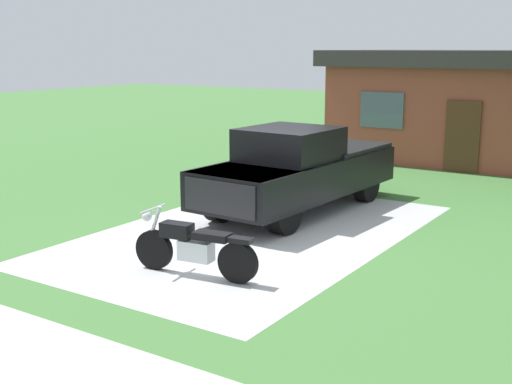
# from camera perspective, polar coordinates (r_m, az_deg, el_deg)

# --- Properties ---
(ground_plane) EXTENTS (80.00, 80.00, 0.00)m
(ground_plane) POSITION_cam_1_polar(r_m,az_deg,el_deg) (13.13, -0.16, -3.54)
(ground_plane) COLOR #447739
(driveway_pad) EXTENTS (5.25, 8.40, 0.01)m
(driveway_pad) POSITION_cam_1_polar(r_m,az_deg,el_deg) (13.13, -0.16, -3.53)
(driveway_pad) COLOR #BABABA
(driveway_pad) RESTS_ON ground
(motorcycle) EXTENTS (2.21, 0.70, 1.09)m
(motorcycle) POSITION_cam_1_polar(r_m,az_deg,el_deg) (10.65, -5.37, -4.75)
(motorcycle) COLOR black
(motorcycle) RESTS_ON ground
(pickup_truck) EXTENTS (2.28, 5.72, 1.90)m
(pickup_truck) POSITION_cam_1_polar(r_m,az_deg,el_deg) (14.82, 3.81, 2.04)
(pickup_truck) COLOR black
(pickup_truck) RESTS_ON ground
(neighbor_house) EXTENTS (9.60, 5.60, 3.50)m
(neighbor_house) POSITION_cam_1_polar(r_m,az_deg,el_deg) (22.57, 19.20, 7.06)
(neighbor_house) COLOR brown
(neighbor_house) RESTS_ON ground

